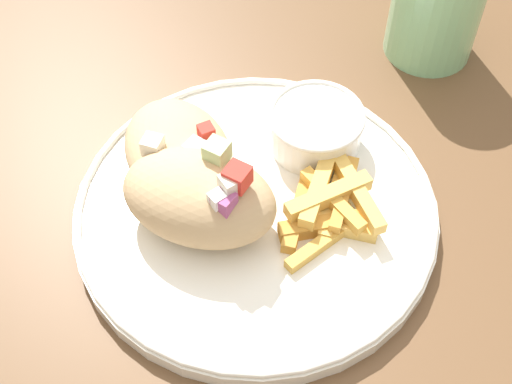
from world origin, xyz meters
The scene contains 7 objects.
table centered at (0.00, 0.00, 0.70)m, with size 1.55×1.55×0.76m.
plate centered at (-0.01, -0.06, 0.77)m, with size 0.29×0.29×0.02m.
pita_sandwich_near centered at (-0.05, -0.08, 0.81)m, with size 0.12×0.08×0.07m.
pita_sandwich_far centered at (-0.08, -0.04, 0.80)m, with size 0.14×0.14×0.05m.
fries_pile centered at (0.04, -0.05, 0.79)m, with size 0.08×0.11×0.02m.
sauce_ramekin centered at (0.01, 0.02, 0.80)m, with size 0.08×0.08×0.04m.
water_glass centered at (0.07, 0.19, 0.81)m, with size 0.08×0.08×0.12m.
Camera 1 is at (0.10, -0.36, 1.23)m, focal length 50.00 mm.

